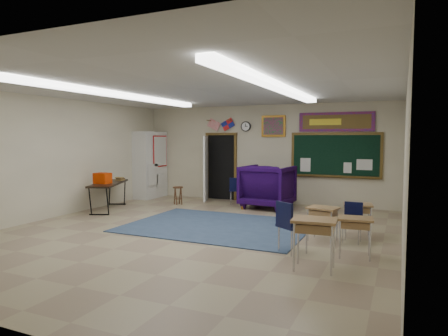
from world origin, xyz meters
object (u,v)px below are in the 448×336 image
at_px(student_desk_front_right, 358,218).
at_px(wooden_stool, 178,195).
at_px(folding_table, 108,195).
at_px(wingback_armchair, 268,186).
at_px(student_desk_front_left, 323,222).

bearing_deg(student_desk_front_right, wooden_stool, 151.43).
xyz_separation_m(student_desk_front_right, folding_table, (-6.63, 0.32, 0.04)).
xyz_separation_m(wingback_armchair, wooden_stool, (-2.62, -0.57, -0.34)).
relative_size(student_desk_front_left, student_desk_front_right, 0.99).
xyz_separation_m(wingback_armchair, student_desk_front_right, (2.70, -2.44, -0.24)).
distance_m(student_desk_front_right, folding_table, 6.64).
bearing_deg(wooden_stool, student_desk_front_left, -27.91).
relative_size(student_desk_front_right, folding_table, 0.35).
xyz_separation_m(wingback_armchair, student_desk_front_left, (2.11, -3.08, -0.25)).
distance_m(student_desk_front_left, folding_table, 6.12).
xyz_separation_m(student_desk_front_left, student_desk_front_right, (0.58, 0.64, 0.01)).
relative_size(wingback_armchair, student_desk_front_left, 2.05).
distance_m(folding_table, wooden_stool, 2.03).
height_order(student_desk_front_left, wooden_stool, student_desk_front_left).
height_order(wingback_armchair, student_desk_front_left, wingback_armchair).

